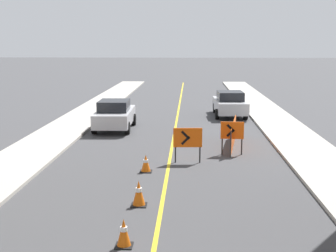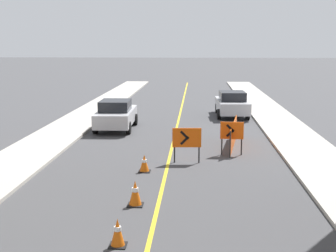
{
  "view_description": "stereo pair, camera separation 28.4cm",
  "coord_description": "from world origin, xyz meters",
  "px_view_note": "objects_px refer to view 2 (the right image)",
  "views": [
    {
      "loc": [
        0.78,
        3.48,
        4.6
      ],
      "look_at": [
        -0.17,
        23.6,
        1.0
      ],
      "focal_mm": 50.0,
      "sensor_mm": 36.0,
      "label": 1
    },
    {
      "loc": [
        1.07,
        3.5,
        4.6
      ],
      "look_at": [
        -0.17,
        23.6,
        1.0
      ],
      "focal_mm": 50.0,
      "sensor_mm": 36.0,
      "label": 2
    }
  ],
  "objects_px": {
    "arrow_barricade_secondary": "(232,132)",
    "parked_car_curb_near": "(116,115)",
    "traffic_cone_fourth": "(118,233)",
    "arrow_barricade_primary": "(187,139)",
    "traffic_cone_fifth": "(135,193)",
    "traffic_cone_farthest": "(144,163)",
    "parked_car_curb_mid": "(232,104)"
  },
  "relations": [
    {
      "from": "arrow_barricade_secondary",
      "to": "traffic_cone_fourth",
      "type": "bearing_deg",
      "value": -106.85
    },
    {
      "from": "traffic_cone_farthest",
      "to": "arrow_barricade_secondary",
      "type": "xyz_separation_m",
      "value": [
        3.33,
        2.81,
        0.65
      ]
    },
    {
      "from": "arrow_barricade_secondary",
      "to": "parked_car_curb_near",
      "type": "bearing_deg",
      "value": 139.34
    },
    {
      "from": "parked_car_curb_near",
      "to": "traffic_cone_farthest",
      "type": "bearing_deg",
      "value": -74.8
    },
    {
      "from": "arrow_barricade_primary",
      "to": "arrow_barricade_secondary",
      "type": "bearing_deg",
      "value": 34.19
    },
    {
      "from": "traffic_cone_farthest",
      "to": "parked_car_curb_near",
      "type": "bearing_deg",
      "value": 106.47
    },
    {
      "from": "arrow_barricade_secondary",
      "to": "parked_car_curb_mid",
      "type": "relative_size",
      "value": 0.32
    },
    {
      "from": "traffic_cone_fifth",
      "to": "traffic_cone_farthest",
      "type": "xyz_separation_m",
      "value": [
        -0.13,
        3.55,
        -0.05
      ]
    },
    {
      "from": "traffic_cone_fifth",
      "to": "traffic_cone_farthest",
      "type": "distance_m",
      "value": 3.55
    },
    {
      "from": "traffic_cone_fifth",
      "to": "arrow_barricade_primary",
      "type": "xyz_separation_m",
      "value": [
        1.36,
        4.94,
        0.58
      ]
    },
    {
      "from": "traffic_cone_fourth",
      "to": "traffic_cone_fifth",
      "type": "distance_m",
      "value": 2.73
    },
    {
      "from": "parked_car_curb_near",
      "to": "parked_car_curb_mid",
      "type": "distance_m",
      "value": 8.17
    },
    {
      "from": "traffic_cone_fifth",
      "to": "parked_car_curb_mid",
      "type": "relative_size",
      "value": 0.17
    },
    {
      "from": "traffic_cone_fourth",
      "to": "traffic_cone_fifth",
      "type": "relative_size",
      "value": 0.9
    },
    {
      "from": "traffic_cone_farthest",
      "to": "arrow_barricade_primary",
      "type": "bearing_deg",
      "value": 42.92
    },
    {
      "from": "traffic_cone_fourth",
      "to": "arrow_barricade_primary",
      "type": "bearing_deg",
      "value": 79.58
    },
    {
      "from": "arrow_barricade_primary",
      "to": "parked_car_curb_mid",
      "type": "distance_m",
      "value": 12.06
    },
    {
      "from": "traffic_cone_fifth",
      "to": "parked_car_curb_near",
      "type": "relative_size",
      "value": 0.17
    },
    {
      "from": "parked_car_curb_near",
      "to": "parked_car_curb_mid",
      "type": "bearing_deg",
      "value": 35.55
    },
    {
      "from": "traffic_cone_fourth",
      "to": "arrow_barricade_primary",
      "type": "height_order",
      "value": "arrow_barricade_primary"
    },
    {
      "from": "arrow_barricade_secondary",
      "to": "traffic_cone_fifth",
      "type": "bearing_deg",
      "value": -113.89
    },
    {
      "from": "traffic_cone_fourth",
      "to": "arrow_barricade_secondary",
      "type": "relative_size",
      "value": 0.48
    },
    {
      "from": "traffic_cone_fifth",
      "to": "parked_car_curb_near",
      "type": "bearing_deg",
      "value": 102.31
    },
    {
      "from": "traffic_cone_fourth",
      "to": "arrow_barricade_primary",
      "type": "distance_m",
      "value": 7.81
    },
    {
      "from": "traffic_cone_fifth",
      "to": "traffic_cone_farthest",
      "type": "bearing_deg",
      "value": 92.16
    },
    {
      "from": "traffic_cone_fourth",
      "to": "arrow_barricade_secondary",
      "type": "xyz_separation_m",
      "value": [
        3.24,
        9.08,
        0.64
      ]
    },
    {
      "from": "arrow_barricade_secondary",
      "to": "arrow_barricade_primary",
      "type": "bearing_deg",
      "value": -139.52
    },
    {
      "from": "traffic_cone_fifth",
      "to": "parked_car_curb_near",
      "type": "distance_m",
      "value": 12.11
    },
    {
      "from": "traffic_cone_farthest",
      "to": "traffic_cone_fourth",
      "type": "bearing_deg",
      "value": -89.21
    },
    {
      "from": "traffic_cone_fifth",
      "to": "traffic_cone_farthest",
      "type": "relative_size",
      "value": 1.17
    },
    {
      "from": "arrow_barricade_secondary",
      "to": "traffic_cone_farthest",
      "type": "bearing_deg",
      "value": -137.06
    },
    {
      "from": "traffic_cone_fourth",
      "to": "parked_car_curb_mid",
      "type": "distance_m",
      "value": 19.86
    }
  ]
}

